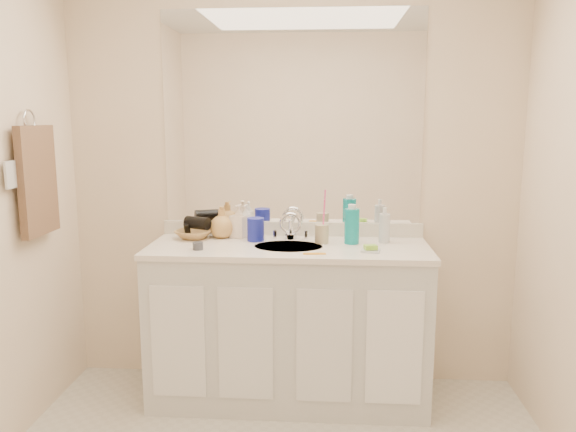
# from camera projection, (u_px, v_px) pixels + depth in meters

# --- Properties ---
(wall_back) EXTENTS (2.60, 0.02, 2.40)m
(wall_back) POSITION_uv_depth(u_px,v_px,m) (292.00, 181.00, 3.26)
(wall_back) COLOR #F8E1C2
(wall_back) RESTS_ON floor
(wall_front) EXTENTS (2.60, 0.02, 2.40)m
(wall_front) POSITION_uv_depth(u_px,v_px,m) (158.00, 412.00, 0.70)
(wall_front) COLOR #F8E1C2
(wall_front) RESTS_ON floor
(vanity_cabinet) EXTENTS (1.50, 0.55, 0.85)m
(vanity_cabinet) POSITION_uv_depth(u_px,v_px,m) (289.00, 325.00, 3.12)
(vanity_cabinet) COLOR silver
(vanity_cabinet) RESTS_ON floor
(countertop) EXTENTS (1.52, 0.57, 0.03)m
(countertop) POSITION_uv_depth(u_px,v_px,m) (289.00, 248.00, 3.05)
(countertop) COLOR white
(countertop) RESTS_ON vanity_cabinet
(backsplash) EXTENTS (1.52, 0.03, 0.08)m
(backsplash) POSITION_uv_depth(u_px,v_px,m) (292.00, 229.00, 3.29)
(backsplash) COLOR silver
(backsplash) RESTS_ON countertop
(sink_basin) EXTENTS (0.37, 0.37, 0.02)m
(sink_basin) POSITION_uv_depth(u_px,v_px,m) (288.00, 248.00, 3.02)
(sink_basin) COLOR beige
(sink_basin) RESTS_ON countertop
(faucet) EXTENTS (0.02, 0.02, 0.11)m
(faucet) POSITION_uv_depth(u_px,v_px,m) (291.00, 230.00, 3.19)
(faucet) COLOR silver
(faucet) RESTS_ON countertop
(mirror) EXTENTS (1.48, 0.01, 1.20)m
(mirror) POSITION_uv_depth(u_px,v_px,m) (292.00, 118.00, 3.19)
(mirror) COLOR white
(mirror) RESTS_ON wall_back
(blue_mug) EXTENTS (0.12, 0.12, 0.13)m
(blue_mug) POSITION_uv_depth(u_px,v_px,m) (256.00, 229.00, 3.14)
(blue_mug) COLOR #1720A4
(blue_mug) RESTS_ON countertop
(tan_cup) EXTENTS (0.08, 0.08, 0.10)m
(tan_cup) POSITION_uv_depth(u_px,v_px,m) (322.00, 234.00, 3.09)
(tan_cup) COLOR tan
(tan_cup) RESTS_ON countertop
(toothbrush) EXTENTS (0.02, 0.04, 0.19)m
(toothbrush) POSITION_uv_depth(u_px,v_px,m) (324.00, 216.00, 3.07)
(toothbrush) COLOR #FF438E
(toothbrush) RESTS_ON tan_cup
(mouthwash_bottle) EXTENTS (0.11, 0.11, 0.19)m
(mouthwash_bottle) POSITION_uv_depth(u_px,v_px,m) (352.00, 226.00, 3.07)
(mouthwash_bottle) COLOR #0D949C
(mouthwash_bottle) RESTS_ON countertop
(clear_pump_bottle) EXTENTS (0.08, 0.08, 0.16)m
(clear_pump_bottle) POSITION_uv_depth(u_px,v_px,m) (384.00, 228.00, 3.10)
(clear_pump_bottle) COLOR silver
(clear_pump_bottle) RESTS_ON countertop
(soap_dish) EXTENTS (0.11, 0.09, 0.01)m
(soap_dish) POSITION_uv_depth(u_px,v_px,m) (370.00, 251.00, 2.89)
(soap_dish) COLOR silver
(soap_dish) RESTS_ON countertop
(green_soap) EXTENTS (0.07, 0.06, 0.02)m
(green_soap) POSITION_uv_depth(u_px,v_px,m) (371.00, 247.00, 2.89)
(green_soap) COLOR #8BD333
(green_soap) RESTS_ON soap_dish
(orange_comb) EXTENTS (0.12, 0.03, 0.00)m
(orange_comb) POSITION_uv_depth(u_px,v_px,m) (314.00, 254.00, 2.84)
(orange_comb) COLOR orange
(orange_comb) RESTS_ON countertop
(dark_jar) EXTENTS (0.06, 0.06, 0.04)m
(dark_jar) POSITION_uv_depth(u_px,v_px,m) (198.00, 246.00, 2.94)
(dark_jar) COLOR #3B3C43
(dark_jar) RESTS_ON countertop
(soap_bottle_white) EXTENTS (0.08, 0.08, 0.19)m
(soap_bottle_white) POSITION_uv_depth(u_px,v_px,m) (247.00, 220.00, 3.26)
(soap_bottle_white) COLOR white
(soap_bottle_white) RESTS_ON countertop
(soap_bottle_cream) EXTENTS (0.11, 0.11, 0.19)m
(soap_bottle_cream) POSITION_uv_depth(u_px,v_px,m) (239.00, 221.00, 3.23)
(soap_bottle_cream) COLOR #F5E0C8
(soap_bottle_cream) RESTS_ON countertop
(soap_bottle_yellow) EXTENTS (0.19, 0.19, 0.18)m
(soap_bottle_yellow) POSITION_uv_depth(u_px,v_px,m) (222.00, 222.00, 3.22)
(soap_bottle_yellow) COLOR tan
(soap_bottle_yellow) RESTS_ON countertop
(wicker_basket) EXTENTS (0.25, 0.25, 0.05)m
(wicker_basket) POSITION_uv_depth(u_px,v_px,m) (194.00, 234.00, 3.21)
(wicker_basket) COLOR #A17641
(wicker_basket) RESTS_ON countertop
(hair_dryer) EXTENTS (0.16, 0.12, 0.07)m
(hair_dryer) POSITION_uv_depth(u_px,v_px,m) (197.00, 223.00, 3.20)
(hair_dryer) COLOR black
(hair_dryer) RESTS_ON wicker_basket
(towel_ring) EXTENTS (0.01, 0.11, 0.11)m
(towel_ring) POSITION_uv_depth(u_px,v_px,m) (29.00, 120.00, 2.77)
(towel_ring) COLOR silver
(towel_ring) RESTS_ON wall_left
(hand_towel) EXTENTS (0.04, 0.32, 0.55)m
(hand_towel) POSITION_uv_depth(u_px,v_px,m) (38.00, 181.00, 2.82)
(hand_towel) COLOR #4D3729
(hand_towel) RESTS_ON towel_ring
(switch_plate) EXTENTS (0.01, 0.08, 0.13)m
(switch_plate) POSITION_uv_depth(u_px,v_px,m) (10.00, 175.00, 2.62)
(switch_plate) COLOR silver
(switch_plate) RESTS_ON wall_left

